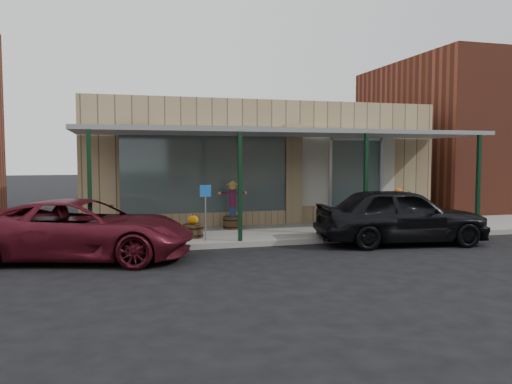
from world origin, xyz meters
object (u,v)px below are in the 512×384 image
object	(u,v)px
barrel_scarecrow	(233,213)
parked_sedan	(401,215)
barrel_pumpkin	(193,229)
car_maroon	(84,229)
handicap_sign	(205,205)

from	to	relation	value
barrel_scarecrow	parked_sedan	xyz separation A→B (m)	(3.95, -2.95, 0.12)
barrel_scarecrow	parked_sedan	bearing A→B (deg)	-30.51
barrel_pumpkin	car_maroon	distance (m)	3.13
car_maroon	handicap_sign	bearing A→B (deg)	-56.86
barrel_scarecrow	car_maroon	bearing A→B (deg)	-138.95
barrel_pumpkin	car_maroon	world-z (taller)	car_maroon
barrel_scarecrow	parked_sedan	size ratio (longest dim) A/B	0.31
barrel_pumpkin	parked_sedan	xyz separation A→B (m)	(5.36, -1.63, 0.39)
barrel_scarecrow	handicap_sign	size ratio (longest dim) A/B	1.01
handicap_sign	parked_sedan	world-z (taller)	handicap_sign
barrel_scarecrow	handicap_sign	distance (m)	2.32
barrel_pumpkin	handicap_sign	distance (m)	0.98
handicap_sign	car_maroon	bearing A→B (deg)	-172.99
barrel_pumpkin	barrel_scarecrow	bearing A→B (deg)	43.37
car_maroon	barrel_scarecrow	bearing A→B (deg)	-39.13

